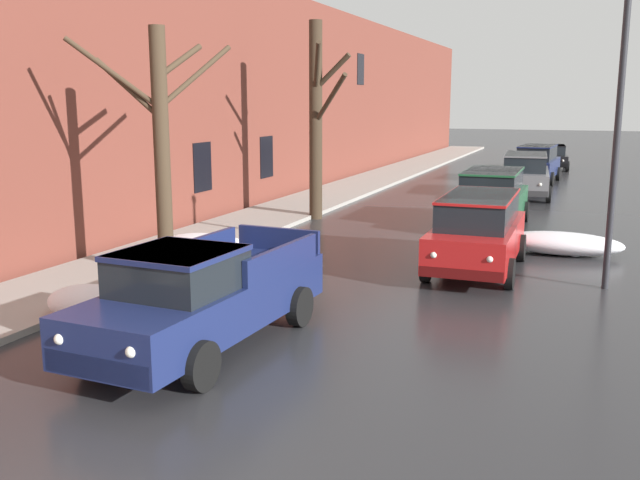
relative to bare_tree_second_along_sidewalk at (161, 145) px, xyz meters
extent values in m
cube|color=gray|center=(-1.48, 8.09, -2.97)|extent=(2.84, 80.00, 0.13)
cube|color=brown|center=(-3.40, 8.09, 1.10)|extent=(0.60, 80.00, 8.26)
cube|color=black|center=(-3.11, 6.86, -1.18)|extent=(0.08, 1.10, 1.60)
cube|color=black|center=(-3.11, 11.69, -1.21)|extent=(0.08, 1.10, 1.60)
cube|color=black|center=(-3.11, 23.31, 2.58)|extent=(0.08, 1.10, 1.60)
ellipsoid|color=white|center=(0.63, -3.21, -2.68)|extent=(2.02, 1.06, 0.71)
ellipsoid|color=white|center=(0.84, -3.28, -2.81)|extent=(0.55, 0.46, 0.46)
ellipsoid|color=white|center=(0.88, -3.04, -2.69)|extent=(0.82, 0.68, 0.68)
ellipsoid|color=white|center=(0.15, 1.51, -2.63)|extent=(2.70, 1.16, 0.80)
ellipsoid|color=white|center=(-0.29, 1.47, -2.67)|extent=(0.87, 0.72, 0.72)
ellipsoid|color=white|center=(0.82, 1.51, -2.66)|extent=(0.90, 0.75, 0.75)
ellipsoid|color=white|center=(8.16, 6.06, -2.74)|extent=(3.15, 1.28, 0.59)
ellipsoid|color=white|center=(8.53, 5.85, -2.83)|extent=(0.50, 0.42, 0.42)
cylinder|color=#423323|center=(0.04, -0.04, -0.26)|extent=(0.35, 0.35, 5.55)
cylinder|color=#423323|center=(-0.63, -0.22, 1.20)|extent=(1.44, 0.48, 1.32)
cylinder|color=#423323|center=(0.36, 0.93, 1.49)|extent=(0.79, 2.04, 1.46)
cylinder|color=#423323|center=(0.18, 0.57, 1.80)|extent=(0.44, 1.32, 0.82)
cylinder|color=#423323|center=(-0.83, -0.45, 1.51)|extent=(1.84, 0.95, 1.54)
cylinder|color=#382B1E|center=(0.04, 9.04, 0.25)|extent=(0.44, 0.44, 6.57)
cylinder|color=#382B1E|center=(0.65, 8.95, 1.87)|extent=(1.36, 0.36, 1.20)
cylinder|color=#382B1E|center=(0.39, 8.28, 2.00)|extent=(0.88, 1.67, 1.52)
cylinder|color=#382B1E|center=(0.76, 8.45, 0.99)|extent=(1.62, 1.36, 1.64)
cube|color=navy|center=(3.10, -3.51, -2.29)|extent=(2.09, 5.34, 0.76)
cube|color=black|center=(3.06, -4.24, -1.59)|extent=(1.69, 1.76, 0.64)
cube|color=navy|center=(3.06, -4.24, -1.31)|extent=(1.73, 1.81, 0.08)
cube|color=navy|center=(4.01, -2.50, -1.69)|extent=(0.22, 2.52, 0.44)
cube|color=navy|center=(2.29, -2.42, -1.69)|extent=(0.22, 2.52, 0.44)
cube|color=navy|center=(3.23, -0.94, -1.69)|extent=(1.73, 0.19, 0.44)
cube|color=#B7B7BC|center=(2.97, -6.07, -2.49)|extent=(1.74, 0.21, 0.32)
sphere|color=white|center=(3.56, -6.14, -2.17)|extent=(0.16, 0.16, 0.16)
sphere|color=white|center=(2.38, -6.08, -2.17)|extent=(0.16, 0.16, 0.16)
cylinder|color=black|center=(3.96, -5.13, -2.67)|extent=(0.26, 0.73, 0.72)
cylinder|color=black|center=(2.09, -5.04, -2.67)|extent=(0.26, 0.73, 0.72)
cylinder|color=black|center=(4.11, -1.98, -2.67)|extent=(0.26, 0.73, 0.72)
cylinder|color=black|center=(2.24, -1.89, -2.67)|extent=(0.26, 0.73, 0.72)
cube|color=red|center=(6.40, 3.39, -2.29)|extent=(1.85, 4.69, 0.80)
cube|color=black|center=(6.40, 3.43, -1.55)|extent=(1.58, 3.29, 0.68)
cube|color=red|center=(6.40, 3.43, -1.24)|extent=(1.61, 3.35, 0.06)
cube|color=#520B0B|center=(6.43, 1.11, -2.57)|extent=(1.74, 0.15, 0.22)
cube|color=#520B0B|center=(6.36, 5.67, -2.57)|extent=(1.74, 0.15, 0.22)
cylinder|color=black|center=(7.33, 1.96, -2.69)|extent=(0.19, 0.68, 0.68)
cylinder|color=black|center=(5.51, 1.93, -2.69)|extent=(0.19, 0.68, 0.68)
cylinder|color=black|center=(7.28, 4.85, -2.69)|extent=(0.19, 0.68, 0.68)
cylinder|color=black|center=(5.47, 4.82, -2.69)|extent=(0.19, 0.68, 0.68)
sphere|color=silver|center=(7.01, 1.09, -2.21)|extent=(0.14, 0.14, 0.14)
sphere|color=silver|center=(5.86, 1.07, -2.21)|extent=(0.14, 0.14, 0.14)
cube|color=#1E5633|center=(5.86, 9.59, -2.29)|extent=(1.95, 4.58, 0.80)
cube|color=black|center=(5.86, 9.63, -1.55)|extent=(1.66, 3.21, 0.68)
cube|color=#1E5633|center=(5.86, 9.63, -1.24)|extent=(1.70, 3.28, 0.06)
cube|color=black|center=(5.89, 7.36, -2.57)|extent=(1.85, 0.15, 0.22)
cube|color=black|center=(5.83, 11.82, -2.57)|extent=(1.85, 0.15, 0.22)
cylinder|color=black|center=(6.84, 8.19, -2.69)|extent=(0.19, 0.68, 0.68)
cylinder|color=black|center=(4.92, 8.16, -2.69)|extent=(0.19, 0.68, 0.68)
cylinder|color=black|center=(6.80, 11.01, -2.69)|extent=(0.19, 0.68, 0.68)
cylinder|color=black|center=(4.88, 10.99, -2.69)|extent=(0.19, 0.68, 0.68)
sphere|color=silver|center=(6.50, 7.34, -2.21)|extent=(0.14, 0.14, 0.14)
sphere|color=silver|center=(5.28, 7.32, -2.21)|extent=(0.14, 0.14, 0.14)
cube|color=slate|center=(6.15, 17.28, -2.29)|extent=(2.25, 4.93, 0.80)
cube|color=black|center=(6.15, 17.33, -1.55)|extent=(1.88, 3.47, 0.68)
cube|color=slate|center=(6.15, 17.33, -1.24)|extent=(1.92, 3.54, 0.06)
cube|color=#303032|center=(6.34, 14.94, -2.57)|extent=(1.85, 0.27, 0.22)
cube|color=#303032|center=(5.97, 19.62, -2.57)|extent=(1.85, 0.27, 0.22)
cylinder|color=black|center=(7.23, 15.87, -2.69)|extent=(0.23, 0.69, 0.68)
cylinder|color=black|center=(5.31, 15.72, -2.69)|extent=(0.23, 0.69, 0.68)
cylinder|color=black|center=(6.99, 18.84, -2.69)|extent=(0.23, 0.69, 0.68)
cylinder|color=black|center=(5.08, 18.68, -2.69)|extent=(0.23, 0.69, 0.68)
sphere|color=silver|center=(6.95, 14.96, -2.21)|extent=(0.14, 0.14, 0.14)
sphere|color=silver|center=(5.73, 14.86, -2.21)|extent=(0.14, 0.14, 0.14)
cube|color=navy|center=(6.16, 23.15, -2.29)|extent=(2.01, 4.50, 0.80)
cube|color=black|center=(6.16, 23.19, -1.55)|extent=(1.69, 3.16, 0.68)
cube|color=navy|center=(6.16, 23.19, -1.24)|extent=(1.73, 3.23, 0.06)
cube|color=black|center=(6.04, 21.00, -2.57)|extent=(1.73, 0.22, 0.22)
cube|color=black|center=(6.29, 25.29, -2.57)|extent=(1.73, 0.22, 0.22)
cylinder|color=black|center=(6.98, 21.73, -2.69)|extent=(0.22, 0.69, 0.68)
cylinder|color=black|center=(5.18, 21.84, -2.69)|extent=(0.22, 0.69, 0.68)
cylinder|color=black|center=(7.14, 24.46, -2.69)|extent=(0.22, 0.69, 0.68)
cylinder|color=black|center=(5.34, 24.56, -2.69)|extent=(0.22, 0.69, 0.68)
sphere|color=silver|center=(6.61, 20.94, -2.21)|extent=(0.14, 0.14, 0.14)
sphere|color=silver|center=(5.46, 21.00, -2.21)|extent=(0.14, 0.14, 0.14)
cube|color=black|center=(6.44, 30.56, -2.43)|extent=(2.00, 4.12, 0.60)
cube|color=black|center=(6.42, 30.75, -1.87)|extent=(1.59, 2.20, 0.52)
cube|color=black|center=(6.42, 30.75, -1.64)|extent=(1.63, 2.24, 0.06)
cube|color=black|center=(6.63, 28.63, -2.61)|extent=(1.59, 0.28, 0.22)
cube|color=black|center=(6.25, 32.49, -2.61)|extent=(1.59, 0.28, 0.22)
cylinder|color=black|center=(7.39, 29.41, -2.73)|extent=(0.24, 0.61, 0.60)
cylinder|color=black|center=(5.74, 29.25, -2.73)|extent=(0.24, 0.61, 0.60)
cylinder|color=black|center=(7.15, 31.87, -2.73)|extent=(0.24, 0.61, 0.60)
cylinder|color=black|center=(5.50, 31.70, -2.73)|extent=(0.24, 0.61, 0.60)
sphere|color=silver|center=(7.16, 28.65, -2.35)|extent=(0.14, 0.14, 0.14)
sphere|color=silver|center=(6.11, 28.54, -2.35)|extent=(0.14, 0.14, 0.14)
cylinder|color=#28282D|center=(9.25, 2.78, -0.05)|extent=(0.14, 0.14, 5.98)
camera|label=1|loc=(8.87, -13.14, 0.95)|focal=39.51mm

